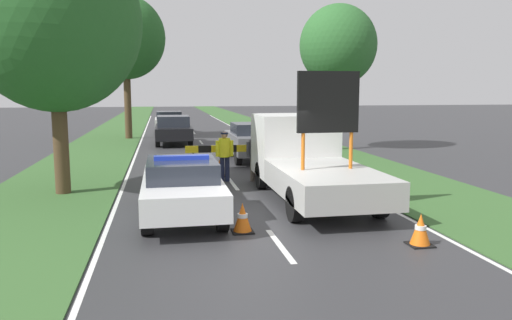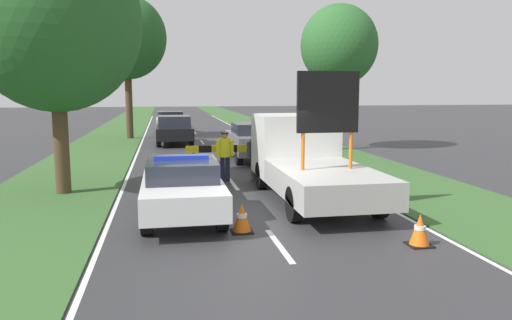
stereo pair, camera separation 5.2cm
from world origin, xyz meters
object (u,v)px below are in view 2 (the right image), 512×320
at_px(traffic_cone_lane_edge, 185,165).
at_px(queued_car_van_white, 170,122).
at_px(queued_car_suv_grey, 252,141).
at_px(traffic_cone_centre_front, 420,230).
at_px(pedestrian_civilian, 255,153).
at_px(work_truck, 306,158).
at_px(traffic_cone_near_police, 242,218).
at_px(traffic_cone_near_truck, 166,165).
at_px(roadside_tree_mid_left, 127,38).
at_px(police_car, 182,186).
at_px(roadside_tree_near_right, 55,22).
at_px(roadside_tree_near_left, 339,46).
at_px(traffic_cone_behind_barrier, 220,168).
at_px(queued_car_sedan_black, 174,129).
at_px(police_officer, 225,152).
at_px(road_barrier, 224,151).

distance_m(traffic_cone_lane_edge, queued_car_van_white, 17.47).
bearing_deg(queued_car_suv_grey, traffic_cone_centre_front, 95.24).
relative_size(pedestrian_civilian, queued_car_suv_grey, 0.36).
distance_m(work_truck, queued_car_suv_grey, 7.53).
height_order(traffic_cone_near_police, traffic_cone_near_truck, traffic_cone_near_truck).
bearing_deg(queued_car_van_white, traffic_cone_near_police, 92.59).
bearing_deg(queued_car_van_white, roadside_tree_mid_left, 54.90).
relative_size(police_car, work_truck, 0.76).
xyz_separation_m(queued_car_suv_grey, queued_car_van_white, (-3.24, 14.27, -0.05)).
bearing_deg(roadside_tree_near_right, traffic_cone_near_police, -47.22).
bearing_deg(roadside_tree_near_left, roadside_tree_near_right, -142.47).
distance_m(traffic_cone_behind_barrier, roadside_tree_near_left, 10.59).
bearing_deg(pedestrian_civilian, roadside_tree_near_left, 57.30).
height_order(police_car, traffic_cone_near_police, police_car).
distance_m(traffic_cone_near_truck, queued_car_suv_grey, 4.69).
bearing_deg(traffic_cone_behind_barrier, queued_car_sedan_black, 96.88).
distance_m(traffic_cone_lane_edge, roadside_tree_near_right, 6.40).
bearing_deg(police_officer, traffic_cone_near_truck, -23.61).
height_order(work_truck, pedestrian_civilian, work_truck).
bearing_deg(traffic_cone_near_police, roadside_tree_mid_left, 99.65).
xyz_separation_m(police_car, work_truck, (3.52, 1.64, 0.35)).
bearing_deg(traffic_cone_lane_edge, roadside_tree_near_right, -143.22).
xyz_separation_m(traffic_cone_centre_front, traffic_cone_lane_edge, (-4.10, 9.08, 0.01)).
height_order(traffic_cone_near_truck, queued_car_suv_grey, queued_car_suv_grey).
bearing_deg(traffic_cone_near_police, queued_car_van_white, 92.59).
bearing_deg(police_officer, police_car, 91.05).
bearing_deg(pedestrian_civilian, traffic_cone_lane_edge, 145.10).
height_order(roadside_tree_near_left, roadside_tree_mid_left, roadside_tree_mid_left).
xyz_separation_m(traffic_cone_behind_barrier, roadside_tree_mid_left, (-3.95, 14.49, 5.79)).
bearing_deg(traffic_cone_lane_edge, traffic_cone_behind_barrier, -27.33).
distance_m(work_truck, roadside_tree_near_right, 7.95).
bearing_deg(roadside_tree_mid_left, traffic_cone_centre_front, -73.33).
xyz_separation_m(traffic_cone_near_police, roadside_tree_near_left, (6.95, 13.62, 4.81)).
bearing_deg(roadside_tree_near_left, road_barrier, -132.37).
height_order(traffic_cone_centre_front, queued_car_sedan_black, queued_car_sedan_black).
xyz_separation_m(road_barrier, queued_car_van_white, (-1.54, 18.56, -0.15)).
bearing_deg(roadside_tree_near_right, queued_car_sedan_black, 75.07).
relative_size(work_truck, queued_car_suv_grey, 1.42).
relative_size(police_car, roadside_tree_near_right, 0.64).
bearing_deg(work_truck, roadside_tree_mid_left, -73.41).
relative_size(traffic_cone_near_police, traffic_cone_behind_barrier, 1.06).
distance_m(police_car, traffic_cone_centre_front, 5.44).
bearing_deg(road_barrier, traffic_cone_lane_edge, 135.06).
height_order(traffic_cone_centre_front, queued_car_van_white, queued_car_van_white).
bearing_deg(traffic_cone_lane_edge, work_truck, -53.52).
height_order(traffic_cone_centre_front, roadside_tree_mid_left, roadside_tree_mid_left).
bearing_deg(traffic_cone_centre_front, work_truck, 100.76).
bearing_deg(roadside_tree_near_left, queued_car_van_white, 125.37).
relative_size(pedestrian_civilian, traffic_cone_behind_barrier, 2.67).
xyz_separation_m(queued_car_suv_grey, roadside_tree_near_right, (-6.59, -5.90, 4.02)).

